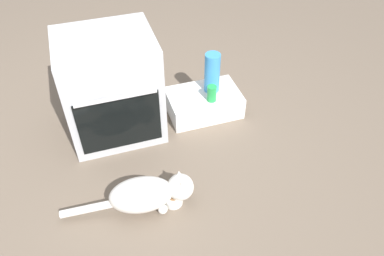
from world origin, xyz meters
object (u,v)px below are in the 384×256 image
cat (148,194)px  soda_can (212,93)px  water_bottle (212,73)px  oven (111,87)px  food_bowl (173,199)px  pantry_cabinet (204,103)px

cat → soda_can: 0.89m
water_bottle → oven: bearing=-179.3°
soda_can → water_bottle: (0.04, 0.12, 0.09)m
food_bowl → cat: (-0.14, 0.02, 0.09)m
soda_can → water_bottle: 0.15m
cat → soda_can: (0.61, 0.63, 0.11)m
oven → cat: bearing=-85.6°
pantry_cabinet → oven: bearing=178.2°
soda_can → water_bottle: size_ratio=0.40×
food_bowl → soda_can: 0.82m
soda_can → water_bottle: water_bottle is taller
pantry_cabinet → cat: bearing=-129.4°
oven → food_bowl: (0.20, -0.75, -0.33)m
oven → soda_can: (0.67, -0.11, -0.13)m
oven → water_bottle: bearing=0.7°
food_bowl → soda_can: soda_can is taller
oven → pantry_cabinet: oven is taller
pantry_cabinet → food_bowl: 0.86m
pantry_cabinet → cat: 0.93m
oven → food_bowl: oven is taller
cat → water_bottle: (0.66, 0.74, 0.20)m
cat → water_bottle: 1.01m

